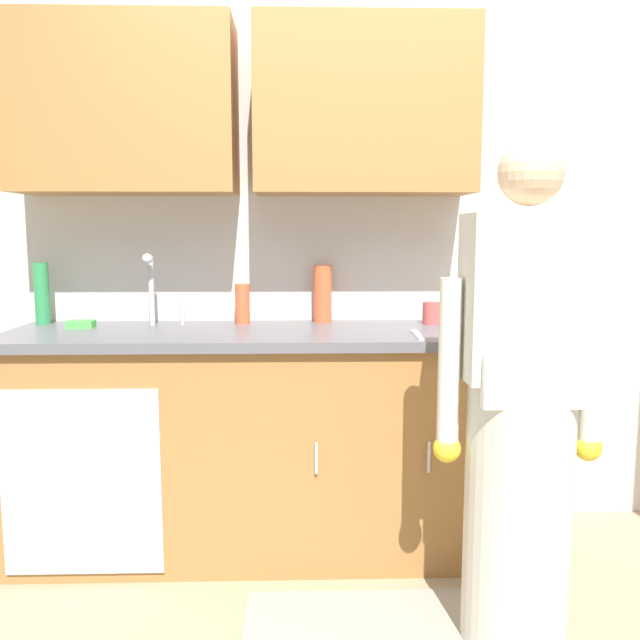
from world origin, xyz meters
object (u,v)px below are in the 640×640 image
Objects in this scene: sponge at (81,324)px; bottle_soap at (42,294)px; knife_on_counter at (417,335)px; cup_by_sink at (431,313)px; person_at_sink at (520,437)px; sink at (155,333)px; bottle_dish_liquid at (323,294)px; bottle_water_short at (242,304)px.

bottle_soap is at bearing 151.89° from sponge.
cup_by_sink is at bearing 161.44° from knife_on_counter.
person_at_sink reaches higher than bottle_soap.
person_at_sink is at bearing -25.98° from bottle_soap.
bottle_soap is at bearing 178.65° from cup_by_sink.
bottle_soap reaches higher than knife_on_counter.
sink is 2.08× the size of knife_on_counter.
person_at_sink is 6.02× the size of bottle_soap.
bottle_soap is 1.06× the size of bottle_dish_liquid.
bottle_water_short is 0.36m from bottle_dish_liquid.
bottle_water_short is (0.35, 0.18, 0.10)m from sink.
bottle_water_short is 0.69m from sponge.
bottle_dish_liquid is at bearing 122.92° from person_at_sink.
sink is 0.34m from sponge.
sink is at bearing -14.37° from sponge.
cup_by_sink is (0.83, -0.03, -0.04)m from bottle_water_short.
knife_on_counter is (-0.12, -0.33, -0.05)m from cup_by_sink.
person_at_sink is at bearing -28.29° from sink.
cup_by_sink is (1.70, -0.04, -0.09)m from bottle_soap.
bottle_dish_liquid reaches higher than sponge.
sink is 1.19m from cup_by_sink.
cup_by_sink is at bearing 98.51° from person_at_sink.
bottle_water_short is 0.69× the size of bottle_dish_liquid.
bottle_water_short is at bearing 8.25° from sponge.
sink is 0.31× the size of person_at_sink.
bottle_water_short is at bearing 27.57° from sink.
cup_by_sink is (1.18, 0.15, 0.06)m from sink.
bottle_soap reaches higher than sponge.
bottle_soap is 1.12× the size of knife_on_counter.
sink reaches higher than cup_by_sink.
sponge is (0.20, -0.11, -0.12)m from bottle_soap.
knife_on_counter is 1.41m from sponge.
sponge is at bearing -171.75° from bottle_water_short.
bottle_water_short is at bearing 177.73° from cup_by_sink.
bottle_soap is at bearing -101.92° from knife_on_counter.
bottle_soap is 1.53× the size of bottle_water_short.
sponge is at bearing 165.63° from sink.
bottle_dish_liquid is (1.23, 0.04, -0.01)m from bottle_soap.
sink is 1.97× the size of bottle_dish_liquid.
person_at_sink is 0.91m from cup_by_sink.
sponge is (-1.50, -0.07, -0.03)m from cup_by_sink.
bottle_soap is at bearing 154.02° from person_at_sink.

